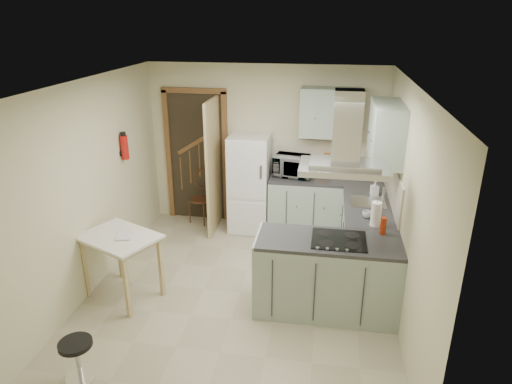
% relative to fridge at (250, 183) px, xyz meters
% --- Properties ---
extents(floor, '(4.20, 4.20, 0.00)m').
position_rel_fridge_xyz_m(floor, '(0.20, -1.80, -0.75)').
color(floor, tan).
rests_on(floor, ground).
extents(ceiling, '(4.20, 4.20, 0.00)m').
position_rel_fridge_xyz_m(ceiling, '(0.20, -1.80, 1.75)').
color(ceiling, silver).
rests_on(ceiling, back_wall).
extents(back_wall, '(3.60, 0.00, 3.60)m').
position_rel_fridge_xyz_m(back_wall, '(0.20, 0.30, 0.50)').
color(back_wall, beige).
rests_on(back_wall, floor).
extents(left_wall, '(0.00, 4.20, 4.20)m').
position_rel_fridge_xyz_m(left_wall, '(-1.60, -1.80, 0.50)').
color(left_wall, beige).
rests_on(left_wall, floor).
extents(right_wall, '(0.00, 4.20, 4.20)m').
position_rel_fridge_xyz_m(right_wall, '(2.00, -1.80, 0.50)').
color(right_wall, beige).
rests_on(right_wall, floor).
extents(doorway, '(1.10, 0.12, 2.10)m').
position_rel_fridge_xyz_m(doorway, '(-0.90, 0.27, 0.30)').
color(doorway, brown).
rests_on(doorway, floor).
extents(fridge, '(0.60, 0.60, 1.50)m').
position_rel_fridge_xyz_m(fridge, '(0.00, 0.00, 0.00)').
color(fridge, white).
rests_on(fridge, floor).
extents(counter_back, '(1.08, 0.60, 0.90)m').
position_rel_fridge_xyz_m(counter_back, '(0.86, 0.00, -0.30)').
color(counter_back, '#9EB2A0').
rests_on(counter_back, floor).
extents(counter_right, '(0.60, 1.95, 0.90)m').
position_rel_fridge_xyz_m(counter_right, '(1.70, -0.68, -0.30)').
color(counter_right, '#9EB2A0').
rests_on(counter_right, floor).
extents(splashback, '(1.68, 0.02, 0.50)m').
position_rel_fridge_xyz_m(splashback, '(1.16, 0.29, 0.40)').
color(splashback, beige).
rests_on(splashback, counter_back).
extents(wall_cabinet_back, '(0.85, 0.35, 0.70)m').
position_rel_fridge_xyz_m(wall_cabinet_back, '(1.15, 0.12, 1.10)').
color(wall_cabinet_back, '#9EB2A0').
rests_on(wall_cabinet_back, back_wall).
extents(wall_cabinet_right, '(0.35, 0.90, 0.70)m').
position_rel_fridge_xyz_m(wall_cabinet_right, '(1.82, -0.95, 1.10)').
color(wall_cabinet_right, '#9EB2A0').
rests_on(wall_cabinet_right, right_wall).
extents(peninsula, '(1.55, 0.65, 0.90)m').
position_rel_fridge_xyz_m(peninsula, '(1.22, -1.98, -0.30)').
color(peninsula, '#9EB2A0').
rests_on(peninsula, floor).
extents(hob, '(0.58, 0.50, 0.01)m').
position_rel_fridge_xyz_m(hob, '(1.32, -1.98, 0.16)').
color(hob, black).
rests_on(hob, peninsula).
extents(extractor_hood, '(0.90, 0.55, 0.10)m').
position_rel_fridge_xyz_m(extractor_hood, '(1.32, -1.98, 0.97)').
color(extractor_hood, silver).
rests_on(extractor_hood, ceiling).
extents(sink, '(0.45, 0.40, 0.01)m').
position_rel_fridge_xyz_m(sink, '(1.70, -0.85, 0.16)').
color(sink, silver).
rests_on(sink, counter_right).
extents(fire_extinguisher, '(0.10, 0.10, 0.32)m').
position_rel_fridge_xyz_m(fire_extinguisher, '(-1.54, -0.90, 0.75)').
color(fire_extinguisher, '#B2140F').
rests_on(fire_extinguisher, left_wall).
extents(drop_leaf_table, '(1.04, 0.94, 0.80)m').
position_rel_fridge_xyz_m(drop_leaf_table, '(-1.15, -2.08, -0.35)').
color(drop_leaf_table, '#D6BB83').
rests_on(drop_leaf_table, floor).
extents(bentwood_chair, '(0.43, 0.43, 0.77)m').
position_rel_fridge_xyz_m(bentwood_chair, '(-0.82, 0.11, -0.36)').
color(bentwood_chair, '#462017').
rests_on(bentwood_chair, floor).
extents(stool, '(0.36, 0.36, 0.41)m').
position_rel_fridge_xyz_m(stool, '(-1.00, -3.41, -0.55)').
color(stool, black).
rests_on(stool, floor).
extents(microwave, '(0.62, 0.47, 0.31)m').
position_rel_fridge_xyz_m(microwave, '(0.66, 0.03, 0.31)').
color(microwave, black).
rests_on(microwave, counter_back).
extents(kettle, '(0.18, 0.18, 0.20)m').
position_rel_fridge_xyz_m(kettle, '(1.27, 0.10, 0.25)').
color(kettle, silver).
rests_on(kettle, counter_back).
extents(cereal_box, '(0.14, 0.23, 0.33)m').
position_rel_fridge_xyz_m(cereal_box, '(1.13, 0.12, 0.31)').
color(cereal_box, '#C86617').
rests_on(cereal_box, counter_back).
extents(soap_bottle, '(0.11, 0.12, 0.21)m').
position_rel_fridge_xyz_m(soap_bottle, '(1.80, -0.59, 0.25)').
color(soap_bottle, silver).
rests_on(soap_bottle, counter_right).
extents(paper_towel, '(0.14, 0.14, 0.30)m').
position_rel_fridge_xyz_m(paper_towel, '(1.74, -1.53, 0.30)').
color(paper_towel, white).
rests_on(paper_towel, counter_right).
extents(cup, '(0.11, 0.11, 0.08)m').
position_rel_fridge_xyz_m(cup, '(1.66, -1.33, 0.19)').
color(cup, white).
rests_on(cup, counter_right).
extents(red_bottle, '(0.08, 0.08, 0.20)m').
position_rel_fridge_xyz_m(red_bottle, '(1.80, -1.74, 0.25)').
color(red_bottle, '#A82F0E').
rests_on(red_bottle, peninsula).
extents(book, '(0.21, 0.26, 0.10)m').
position_rel_fridge_xyz_m(book, '(-1.17, -2.10, 0.10)').
color(book, '#9A3433').
rests_on(book, drop_leaf_table).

